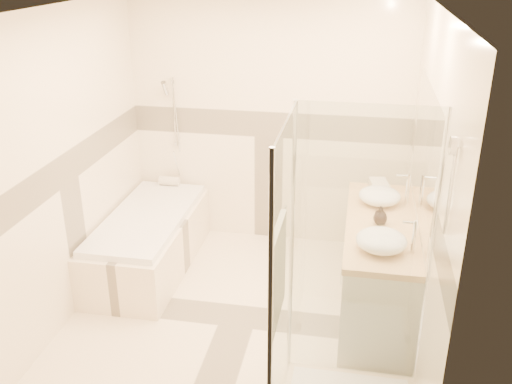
% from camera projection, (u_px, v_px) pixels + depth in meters
% --- Properties ---
extents(room, '(2.82, 3.02, 2.52)m').
position_uv_depth(room, '(245.00, 179.00, 4.35)').
color(room, '#FEEACA').
rests_on(room, ground).
extents(bathtub, '(0.75, 1.70, 0.56)m').
position_uv_depth(bathtub, '(149.00, 238.00, 5.48)').
color(bathtub, '#FFEBCB').
rests_on(bathtub, ground).
extents(vanity, '(0.58, 1.62, 0.85)m').
position_uv_depth(vanity, '(378.00, 267.00, 4.75)').
color(vanity, white).
rests_on(vanity, ground).
extents(shower_enclosure, '(0.96, 0.93, 2.04)m').
position_uv_depth(shower_enclosure, '(334.00, 353.00, 3.62)').
color(shower_enclosure, '#FFEBCB').
rests_on(shower_enclosure, ground).
extents(vessel_sink_near, '(0.36, 0.36, 0.14)m').
position_uv_depth(vessel_sink_near, '(380.00, 196.00, 4.89)').
color(vessel_sink_near, white).
rests_on(vessel_sink_near, vanity).
extents(vessel_sink_far, '(0.37, 0.37, 0.15)m').
position_uv_depth(vessel_sink_far, '(381.00, 241.00, 4.13)').
color(vessel_sink_far, white).
rests_on(vessel_sink_far, vanity).
extents(faucet_near, '(0.12, 0.03, 0.29)m').
position_uv_depth(faucet_near, '(407.00, 187.00, 4.81)').
color(faucet_near, silver).
rests_on(faucet_near, vanity).
extents(faucet_far, '(0.10, 0.03, 0.25)m').
position_uv_depth(faucet_far, '(413.00, 234.00, 4.06)').
color(faucet_far, silver).
rests_on(faucet_far, vanity).
extents(amenity_bottle_a, '(0.09, 0.09, 0.15)m').
position_uv_depth(amenity_bottle_a, '(380.00, 215.00, 4.53)').
color(amenity_bottle_a, black).
rests_on(amenity_bottle_a, vanity).
extents(amenity_bottle_b, '(0.13, 0.13, 0.14)m').
position_uv_depth(amenity_bottle_b, '(380.00, 216.00, 4.52)').
color(amenity_bottle_b, black).
rests_on(amenity_bottle_b, vanity).
extents(folded_towels, '(0.19, 0.27, 0.08)m').
position_uv_depth(folded_towels, '(379.00, 186.00, 5.17)').
color(folded_towels, white).
rests_on(folded_towels, vanity).
extents(rolled_towel, '(0.21, 0.10, 0.10)m').
position_uv_depth(rolled_towel, '(169.00, 181.00, 6.04)').
color(rolled_towel, white).
rests_on(rolled_towel, bathtub).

